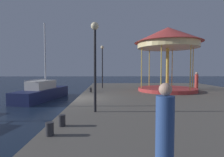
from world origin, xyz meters
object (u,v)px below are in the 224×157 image
at_px(person_near_carousel, 165,132).
at_px(bollard_south, 62,120).
at_px(lamp_post_near_edge, 95,51).
at_px(lamp_post_mid_promenade, 102,59).
at_px(person_far_corner, 196,81).
at_px(carousel, 168,43).
at_px(bollard_north, 91,90).
at_px(sailboat_navy, 42,92).
at_px(bollard_center, 50,129).

bearing_deg(person_near_carousel, bollard_south, 132.16).
bearing_deg(lamp_post_near_edge, lamp_post_mid_promenade, 90.05).
height_order(lamp_post_mid_promenade, person_near_carousel, lamp_post_mid_promenade).
xyz_separation_m(lamp_post_near_edge, lamp_post_mid_promenade, (-0.01, 10.71, 0.22)).
bearing_deg(bollard_south, person_far_corner, 47.42).
height_order(lamp_post_near_edge, person_far_corner, lamp_post_near_edge).
relative_size(carousel, person_near_carousel, 3.47).
bearing_deg(bollard_north, lamp_post_near_edge, -82.65).
bearing_deg(lamp_post_mid_promenade, person_far_corner, -8.21).
bearing_deg(lamp_post_near_edge, person_near_carousel, -71.75).
bearing_deg(person_near_carousel, lamp_post_mid_promenade, 96.04).
bearing_deg(person_far_corner, person_near_carousel, -118.58).
distance_m(lamp_post_near_edge, bollard_south, 3.51).
height_order(lamp_post_mid_promenade, bollard_south, lamp_post_mid_promenade).
relative_size(bollard_south, person_near_carousel, 0.23).
xyz_separation_m(bollard_south, person_near_carousel, (2.67, -2.94, 0.61)).
xyz_separation_m(sailboat_navy, carousel, (11.49, -0.31, 4.47)).
height_order(bollard_center, person_near_carousel, person_near_carousel).
bearing_deg(person_near_carousel, sailboat_navy, 118.29).
bearing_deg(sailboat_navy, bollard_north, -12.46).
relative_size(lamp_post_mid_promenade, bollard_south, 11.28).
relative_size(lamp_post_near_edge, bollard_north, 10.37).
bearing_deg(bollard_north, lamp_post_mid_promenade, 75.23).
distance_m(bollard_south, bollard_north, 9.29).
distance_m(carousel, lamp_post_near_edge, 10.05).
bearing_deg(lamp_post_mid_promenade, person_near_carousel, -83.96).
bearing_deg(person_far_corner, sailboat_navy, -175.71).
xyz_separation_m(bollard_north, person_near_carousel, (2.59, -12.23, 0.61)).
height_order(sailboat_navy, bollard_south, sailboat_navy).
relative_size(sailboat_navy, person_far_corner, 4.12).
bearing_deg(lamp_post_near_edge, carousel, 52.68).
height_order(sailboat_navy, lamp_post_near_edge, sailboat_navy).
xyz_separation_m(lamp_post_near_edge, person_near_carousel, (1.66, -5.02, -2.04)).
bearing_deg(person_far_corner, bollard_center, -130.81).
relative_size(lamp_post_near_edge, lamp_post_mid_promenade, 0.92).
height_order(bollard_north, person_far_corner, person_far_corner).
height_order(carousel, bollard_south, carousel).
height_order(sailboat_navy, carousel, sailboat_navy).
bearing_deg(bollard_south, carousel, 54.82).
bearing_deg(lamp_post_near_edge, sailboat_navy, 123.65).
height_order(lamp_post_near_edge, lamp_post_mid_promenade, lamp_post_mid_promenade).
height_order(sailboat_navy, bollard_center, sailboat_navy).
distance_m(sailboat_navy, person_near_carousel, 15.06).
bearing_deg(person_near_carousel, bollard_center, 143.75).
bearing_deg(carousel, bollard_center, -123.41).
xyz_separation_m(bollard_south, person_far_corner, (10.49, 11.41, 0.61)).
bearing_deg(person_near_carousel, lamp_post_near_edge, 108.25).
height_order(bollard_south, person_near_carousel, person_near_carousel).
bearing_deg(lamp_post_mid_promenade, bollard_center, -94.75).
bearing_deg(carousel, bollard_north, -174.34).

